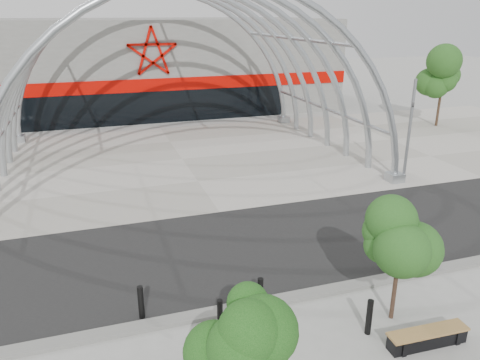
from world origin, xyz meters
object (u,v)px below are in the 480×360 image
bollard_2 (260,294)px  street_tree_0 (236,347)px  street_tree_1 (401,236)px  bench_1 (427,338)px  signal_pole (409,130)px

bollard_2 → street_tree_0: bearing=-116.9°
street_tree_1 → bench_1: 2.82m
street_tree_0 → signal_pole: bearing=42.9°
signal_pole → bollard_2: signal_pole is taller
bollard_2 → bench_1: bearing=-38.0°
signal_pole → bollard_2: (-11.19, -8.22, -2.31)m
bench_1 → bollard_2: bollard_2 is taller
signal_pole → street_tree_0: bearing=-137.1°
signal_pole → bench_1: size_ratio=2.35×
street_tree_1 → bench_1: size_ratio=1.62×
street_tree_1 → bench_1: (0.18, -1.35, -2.47)m
signal_pole → bollard_2: 14.08m
bollard_2 → signal_pole: bearing=36.3°
street_tree_0 → bench_1: size_ratio=1.41×
street_tree_0 → bollard_2: (2.08, 4.11, -1.81)m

